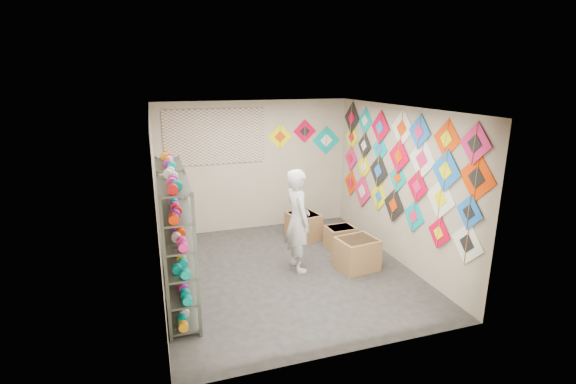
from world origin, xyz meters
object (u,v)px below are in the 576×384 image
object	(u,v)px
shelf_rack_back	(173,220)
carton_c	(303,226)
carton_a	(357,254)
shopkeeper	(298,220)
shelf_rack_front	(178,252)
carton_b	(340,238)

from	to	relation	value
shelf_rack_back	carton_c	distance (m)	2.76
carton_a	shopkeeper	bearing A→B (deg)	153.85
shelf_rack_front	shopkeeper	world-z (taller)	shelf_rack_front
shelf_rack_front	shopkeeper	size ratio (longest dim) A/B	1.09
carton_a	carton_b	bearing A→B (deg)	75.27
carton_b	carton_c	bearing A→B (deg)	124.08
shelf_rack_front	shelf_rack_back	bearing A→B (deg)	90.00
shelf_rack_front	shelf_rack_back	world-z (taller)	same
carton_c	shelf_rack_front	bearing A→B (deg)	-150.12
carton_b	carton_c	world-z (taller)	carton_c
carton_b	shelf_rack_back	bearing A→B (deg)	-179.44
shelf_rack_front	carton_a	world-z (taller)	shelf_rack_front
shelf_rack_back	carton_b	distance (m)	3.13
shelf_rack_front	carton_b	xyz separation A→B (m)	(3.03, 1.49, -0.74)
shopkeeper	carton_a	size ratio (longest dim) A/B	2.70
shopkeeper	shelf_rack_front	bearing A→B (deg)	111.26
shelf_rack_front	carton_b	world-z (taller)	shelf_rack_front
carton_a	carton_b	size ratio (longest dim) A/B	1.25
shelf_rack_back	carton_c	size ratio (longest dim) A/B	3.16
shelf_rack_front	carton_a	xyz separation A→B (m)	(2.93, 0.60, -0.68)
carton_b	carton_c	distance (m)	0.84
shopkeeper	carton_b	size ratio (longest dim) A/B	3.38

